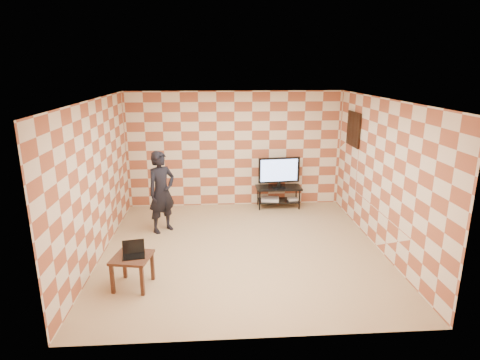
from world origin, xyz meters
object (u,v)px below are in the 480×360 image
(side_table, at_px, (132,262))
(tv, at_px, (279,171))
(person, at_px, (162,192))
(tv_stand, at_px, (278,192))

(side_table, bearing_deg, tv, 50.80)
(person, bearing_deg, side_table, -136.53)
(tv_stand, distance_m, person, 2.88)
(tv, height_order, side_table, tv)
(tv, bearing_deg, person, -154.04)
(tv_stand, bearing_deg, person, -153.99)
(tv_stand, relative_size, person, 0.64)
(tv, relative_size, person, 0.59)
(side_table, bearing_deg, tv_stand, 50.82)
(tv, bearing_deg, tv_stand, 84.38)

